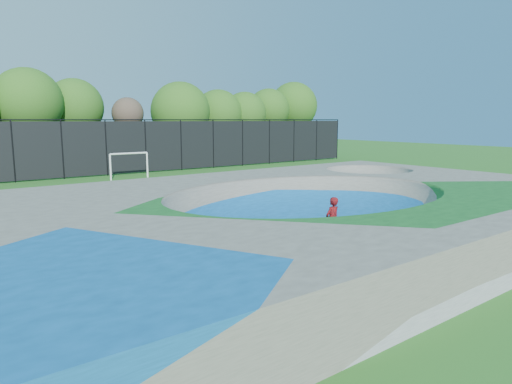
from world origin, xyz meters
The scene contains 7 objects.
ground centered at (0.00, 0.00, 0.00)m, with size 120.00×120.00×0.00m, color #22601A.
skate_deck centered at (0.00, 0.00, 0.75)m, with size 22.00×14.00×1.50m, color gray.
skater centered at (-0.54, -1.59, 0.78)m, with size 0.57×0.37×1.55m, color red.
skateboard centered at (-0.54, -1.59, 0.03)m, with size 0.78×0.22×0.05m, color black.
soccer_goal centered at (0.61, 18.35, 1.24)m, with size 2.73×0.12×1.80m.
fence centered at (0.00, 21.00, 2.10)m, with size 48.09×0.09×4.04m.
treeline centered at (-1.68, 25.96, 4.93)m, with size 52.87×7.67×8.23m.
Camera 1 is at (-11.21, -11.59, 4.01)m, focal length 32.00 mm.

